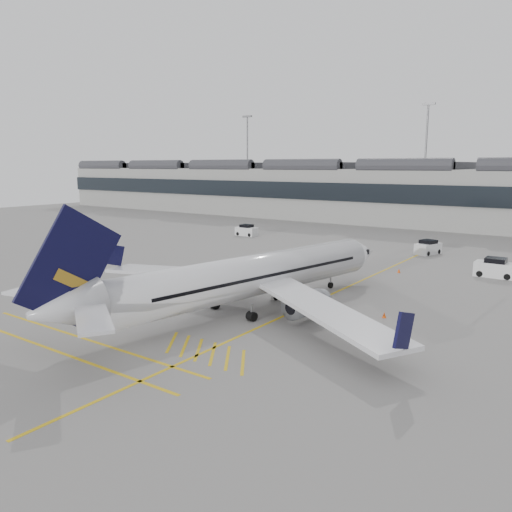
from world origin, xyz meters
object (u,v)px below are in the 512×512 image
Objects in this scene: ramp_agent_a at (294,285)px; pushback_tug at (190,287)px; belt_loader at (291,293)px; baggage_cart_a at (260,272)px; ramp_agent_b at (204,290)px; airliner_main at (247,277)px.

ramp_agent_a is 0.63× the size of pushback_tug.
belt_loader is 1.70× the size of pushback_tug.
baggage_cart_a is 8.06m from ramp_agent_b.
ramp_agent_b is (-0.43, -8.05, -0.31)m from baggage_cart_a.
ramp_agent_a is at bearing 15.38° from pushback_tug.
baggage_cart_a reaches higher than ramp_agent_b.
airliner_main is 5.73m from belt_loader.
ramp_agent_a reaches higher than ramp_agent_b.
baggage_cart_a is 7.70m from pushback_tug.
pushback_tug is (-7.77, 1.57, -2.20)m from airliner_main.
airliner_main is 13.16× the size of pushback_tug.
ramp_agent_a is at bearing 91.46° from belt_loader.
airliner_main is at bearing -28.68° from pushback_tug.
ramp_agent_a is 8.33m from ramp_agent_b.
belt_loader reaches higher than pushback_tug.
ramp_agent_b is at bearing -37.88° from pushback_tug.
airliner_main is 10.09m from baggage_cart_a.
ramp_agent_a is (-0.72, 1.62, 0.32)m from belt_loader.
ramp_agent_b is at bearing -175.94° from airliner_main.
ramp_agent_b is (-5.29, 0.64, -2.01)m from airliner_main.
belt_loader is at bearing -127.21° from ramp_agent_a.
pushback_tug is (-8.12, -5.20, -0.26)m from ramp_agent_a.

